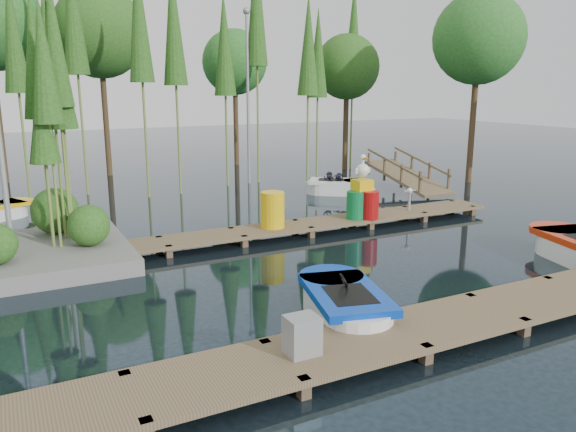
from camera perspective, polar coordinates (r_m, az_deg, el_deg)
name	(u,v)px	position (r m, az deg, el deg)	size (l,w,h in m)	color
ground_plane	(279,268)	(13.16, -0.94, -5.34)	(90.00, 90.00, 0.00)	#1D2B35
near_dock	(401,333)	(9.53, 11.38, -11.58)	(18.00, 1.50, 0.50)	brown
far_dock	(271,230)	(15.67, -1.72, -1.42)	(15.00, 1.20, 0.50)	brown
tree_screen	(95,29)	(22.14, -19.00, 17.54)	(34.42, 18.53, 10.31)	#46321D
lamp_rear	(248,83)	(24.14, -4.13, 13.37)	(0.30, 0.30, 7.25)	gray
ramp	(407,176)	(23.16, 12.02, 3.99)	(1.50, 3.94, 1.49)	brown
boat_blue	(345,306)	(10.37, 5.77, -9.04)	(1.91, 3.01, 0.94)	white
boat_white_far	(337,187)	(22.10, 4.99, 2.98)	(2.81, 2.47, 1.24)	white
utility_cabinet	(302,335)	(8.43, 1.44, -12.01)	(0.48, 0.41, 0.59)	gray
yellow_barrel	(273,210)	(15.55, -1.58, 0.64)	(0.67, 0.67, 1.00)	yellow
drum_cluster	(363,199)	(16.87, 7.67, 1.71)	(1.10, 1.01, 1.89)	#0C6C32
seagull_post	(410,195)	(18.11, 12.25, 2.08)	(0.45, 0.24, 0.72)	gray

